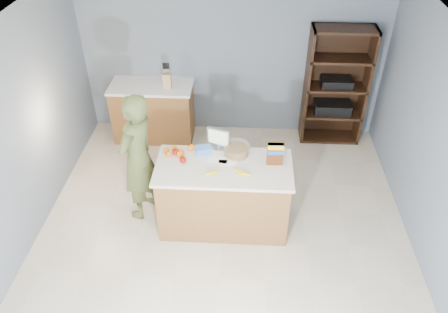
# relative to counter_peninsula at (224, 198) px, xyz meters

# --- Properties ---
(floor) EXTENTS (4.50, 5.00, 0.02)m
(floor) POSITION_rel_counter_peninsula_xyz_m (0.00, -0.30, -0.42)
(floor) COLOR beige
(floor) RESTS_ON ground
(walls) EXTENTS (4.52, 5.02, 2.51)m
(walls) POSITION_rel_counter_peninsula_xyz_m (0.00, -0.30, 1.24)
(walls) COLOR slate
(walls) RESTS_ON ground
(counter_peninsula) EXTENTS (1.56, 0.76, 0.90)m
(counter_peninsula) POSITION_rel_counter_peninsula_xyz_m (0.00, 0.00, 0.00)
(counter_peninsula) COLOR brown
(counter_peninsula) RESTS_ON ground
(back_cabinet) EXTENTS (1.24, 0.62, 0.90)m
(back_cabinet) POSITION_rel_counter_peninsula_xyz_m (-1.20, 1.90, 0.04)
(back_cabinet) COLOR brown
(back_cabinet) RESTS_ON ground
(shelving_unit) EXTENTS (0.90, 0.40, 1.80)m
(shelving_unit) POSITION_rel_counter_peninsula_xyz_m (1.55, 2.05, 0.45)
(shelving_unit) COLOR black
(shelving_unit) RESTS_ON ground
(person) EXTENTS (0.60, 0.72, 1.68)m
(person) POSITION_rel_counter_peninsula_xyz_m (-1.03, 0.17, 0.42)
(person) COLOR #4B562B
(person) RESTS_ON ground
(knife_block) EXTENTS (0.12, 0.10, 0.31)m
(knife_block) POSITION_rel_counter_peninsula_xyz_m (-0.94, 1.84, 0.60)
(knife_block) COLOR tan
(knife_block) RESTS_ON back_cabinet
(envelopes) EXTENTS (0.35, 0.17, 0.00)m
(envelopes) POSITION_rel_counter_peninsula_xyz_m (-0.01, 0.09, 0.49)
(envelopes) COLOR white
(envelopes) RESTS_ON counter_peninsula
(bananas) EXTENTS (0.54, 0.14, 0.04)m
(bananas) POSITION_rel_counter_peninsula_xyz_m (0.05, -0.14, 0.50)
(bananas) COLOR yellow
(bananas) RESTS_ON counter_peninsula
(apples) EXTENTS (0.19, 0.23, 0.08)m
(apples) POSITION_rel_counter_peninsula_xyz_m (-0.52, 0.12, 0.52)
(apples) COLOR #8C0F05
(apples) RESTS_ON counter_peninsula
(oranges) EXTENTS (0.36, 0.23, 0.07)m
(oranges) POSITION_rel_counter_peninsula_xyz_m (-0.54, 0.22, 0.52)
(oranges) COLOR orange
(oranges) RESTS_ON counter_peninsula
(blue_carton) EXTENTS (0.20, 0.16, 0.08)m
(blue_carton) POSITION_rel_counter_peninsula_xyz_m (-0.25, 0.25, 0.52)
(blue_carton) COLOR blue
(blue_carton) RESTS_ON counter_peninsula
(salad_bowl) EXTENTS (0.30, 0.30, 0.13)m
(salad_bowl) POSITION_rel_counter_peninsula_xyz_m (0.13, 0.24, 0.54)
(salad_bowl) COLOR #267219
(salad_bowl) RESTS_ON counter_peninsula
(tv) EXTENTS (0.28, 0.13, 0.28)m
(tv) POSITION_rel_counter_peninsula_xyz_m (-0.08, 0.33, 0.64)
(tv) COLOR silver
(tv) RESTS_ON counter_peninsula
(cereal_box) EXTENTS (0.18, 0.07, 0.27)m
(cereal_box) POSITION_rel_counter_peninsula_xyz_m (0.57, 0.08, 0.64)
(cereal_box) COLOR #592B14
(cereal_box) RESTS_ON counter_peninsula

